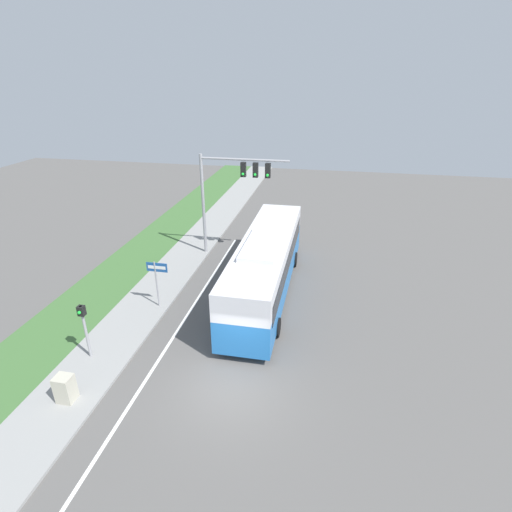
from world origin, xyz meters
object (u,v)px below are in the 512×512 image
Objects in this scene: street_sign at (157,276)px; utility_cabinet at (65,388)px; bus at (266,263)px; pedestrian_signal at (84,323)px; signal_gantry at (231,184)px.

utility_cabinet is at bearing -95.75° from street_sign.
utility_cabinet is (-5.96, -9.56, -1.27)m from bus.
pedestrian_signal is 2.44× the size of utility_cabinet.
bus is at bearing 26.02° from street_sign.
utility_cabinet is (-2.83, -14.28, -4.29)m from signal_gantry.
bus is 4.59× the size of street_sign.
signal_gantry is 12.65m from pedestrian_signal.
pedestrian_signal is at bearing -106.01° from street_sign.
signal_gantry is at bearing 73.83° from pedestrian_signal.
bus is 5.85m from street_sign.
utility_cabinet is at bearing -101.21° from signal_gantry.
pedestrian_signal is at bearing -132.83° from bus.
street_sign is (-2.13, -7.28, -3.07)m from signal_gantry.
bus reaches higher than utility_cabinet.
street_sign is at bearing -106.27° from signal_gantry.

